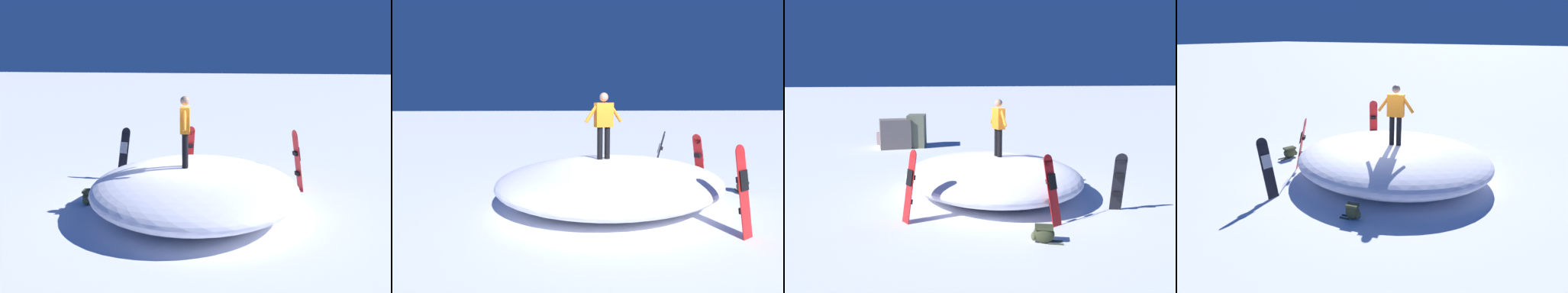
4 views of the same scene
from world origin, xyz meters
TOP-DOWN VIEW (x-y plane):
  - ground at (0.00, 0.00)m, footprint 240.00×240.00m
  - snow_mound at (0.36, -0.40)m, footprint 6.10×6.61m
  - snowboarder_standing at (0.16, -0.55)m, footprint 0.32×1.01m
  - snowboard_primary_upright at (-0.51, 2.31)m, footprint 0.44×0.48m
  - snowboard_secondary_upright at (-2.42, 1.79)m, footprint 0.38×0.45m
  - snowboard_tertiary_upright at (2.70, 1.65)m, footprint 0.40×0.39m
  - backpack_near at (0.01, 3.35)m, footprint 0.69×0.41m
  - backpack_far at (-2.32, -0.77)m, footprint 0.28×0.52m

SIDE VIEW (x-z plane):
  - ground at x=0.00m, z-range 0.00..0.00m
  - backpack_near at x=0.01m, z-range 0.01..0.37m
  - backpack_far at x=-2.32m, z-range 0.00..0.38m
  - snow_mound at x=0.36m, z-range 0.00..1.06m
  - snowboard_secondary_upright at x=-2.42m, z-range 0.03..1.56m
  - snowboard_primary_upright at x=-0.51m, z-range 0.03..1.64m
  - snowboard_tertiary_upright at x=2.70m, z-range 0.03..1.74m
  - snowboarder_standing at x=0.16m, z-range 1.18..2.85m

